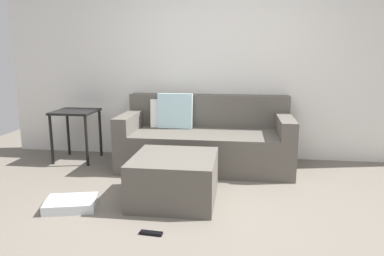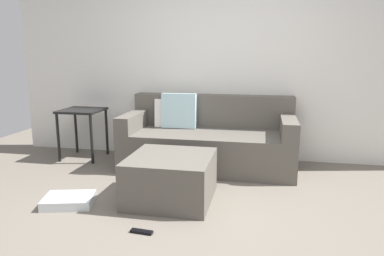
% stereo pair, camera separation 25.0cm
% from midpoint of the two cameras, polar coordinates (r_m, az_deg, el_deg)
% --- Properties ---
extents(ground_plane, '(7.67, 7.67, 0.00)m').
position_cam_midpoint_polar(ground_plane, '(3.13, 3.29, -14.87)').
color(ground_plane, '#6B6359').
extents(wall_back, '(5.90, 0.10, 2.46)m').
position_cam_midpoint_polar(wall_back, '(4.87, 6.97, 9.62)').
color(wall_back, silver).
rests_on(wall_back, ground_plane).
extents(couch_sectional, '(2.08, 0.97, 0.90)m').
position_cam_midpoint_polar(couch_sectional, '(4.54, 4.12, -1.88)').
color(couch_sectional, '#59544C').
rests_on(couch_sectional, ground_plane).
extents(ottoman, '(0.79, 0.80, 0.44)m').
position_cam_midpoint_polar(ottoman, '(3.51, -1.30, -7.91)').
color(ottoman, '#59544C').
rests_on(ottoman, ground_plane).
extents(storage_bin, '(0.52, 0.43, 0.09)m').
position_cam_midpoint_polar(storage_bin, '(3.60, -16.99, -10.94)').
color(storage_bin, silver).
rests_on(storage_bin, ground_plane).
extents(side_table, '(0.53, 0.52, 0.67)m').
position_cam_midpoint_polar(side_table, '(5.00, -15.61, 1.60)').
color(side_table, black).
rests_on(side_table, ground_plane).
extents(remote_near_ottoman, '(0.19, 0.07, 0.02)m').
position_cam_midpoint_polar(remote_near_ottoman, '(2.98, -5.51, -16.05)').
color(remote_near_ottoman, black).
rests_on(remote_near_ottoman, ground_plane).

